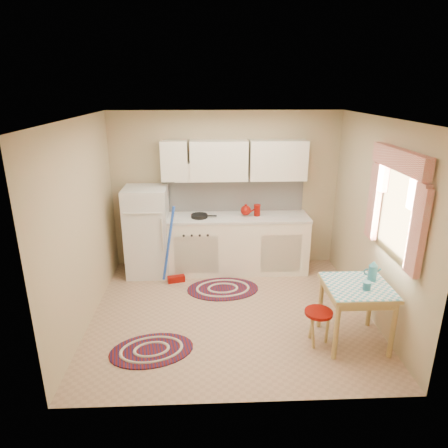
{
  "coord_description": "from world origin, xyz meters",
  "views": [
    {
      "loc": [
        -0.29,
        -4.61,
        2.84
      ],
      "look_at": [
        -0.08,
        0.25,
        1.15
      ],
      "focal_mm": 32.0,
      "sensor_mm": 36.0,
      "label": 1
    }
  ],
  "objects": [
    {
      "name": "stool",
      "position": [
        0.96,
        -0.71,
        0.21
      ],
      "size": [
        0.4,
        0.4,
        0.42
      ],
      "primitive_type": "cylinder",
      "rotation": [
        0.0,
        0.0,
        0.3
      ],
      "color": "#800B04",
      "rests_on": "ground"
    },
    {
      "name": "countertop",
      "position": [
        0.16,
        1.3,
        0.9
      ],
      "size": [
        2.27,
        0.62,
        0.04
      ],
      "primitive_type": "cube",
      "color": "silver",
      "rests_on": "base_cabinets"
    },
    {
      "name": "base_cabinets",
      "position": [
        0.16,
        1.3,
        0.44
      ],
      "size": [
        2.25,
        0.6,
        0.88
      ],
      "primitive_type": "cube",
      "color": "white",
      "rests_on": "ground"
    },
    {
      "name": "frying_pan",
      "position": [
        -0.42,
        1.25,
        0.94
      ],
      "size": [
        0.28,
        0.28,
        0.05
      ],
      "primitive_type": "cylinder",
      "rotation": [
        0.0,
        0.0,
        -0.08
      ],
      "color": "black",
      "rests_on": "countertop"
    },
    {
      "name": "table",
      "position": [
        1.39,
        -0.68,
        0.36
      ],
      "size": [
        0.72,
        0.72,
        0.72
      ],
      "primitive_type": "cube",
      "color": "tan",
      "rests_on": "ground"
    },
    {
      "name": "rug_left",
      "position": [
        -0.95,
        -0.78,
        0.01
      ],
      "size": [
        1.06,
        0.81,
        0.02
      ],
      "primitive_type": null,
      "rotation": [
        0.0,
        0.0,
        0.2
      ],
      "color": "#65120B",
      "rests_on": "ground"
    },
    {
      "name": "red_kettle",
      "position": [
        0.31,
        1.3,
        1.01
      ],
      "size": [
        0.21,
        0.19,
        0.18
      ],
      "primitive_type": null,
      "rotation": [
        0.0,
        0.0,
        -0.2
      ],
      "color": "#800B04",
      "rests_on": "countertop"
    },
    {
      "name": "broom",
      "position": [
        -0.78,
        0.9,
        0.6
      ],
      "size": [
        0.3,
        0.19,
        1.2
      ],
      "primitive_type": null,
      "rotation": [
        0.0,
        0.0,
        0.25
      ],
      "color": "blue",
      "rests_on": "ground"
    },
    {
      "name": "rug_center",
      "position": [
        -0.08,
        0.63,
        0.01
      ],
      "size": [
        1.09,
        0.77,
        0.02
      ],
      "primitive_type": null,
      "rotation": [
        0.0,
        0.0,
        0.06
      ],
      "color": "#65120B",
      "rests_on": "ground"
    },
    {
      "name": "coffee_pot",
      "position": [
        1.59,
        -0.56,
        0.84
      ],
      "size": [
        0.15,
        0.14,
        0.25
      ],
      "primitive_type": null,
      "rotation": [
        0.0,
        0.0,
        -0.36
      ],
      "color": "teal",
      "rests_on": "table"
    },
    {
      "name": "fridge",
      "position": [
        -1.23,
        1.25,
        0.7
      ],
      "size": [
        0.65,
        0.6,
        1.4
      ],
      "primitive_type": "cube",
      "color": "white",
      "rests_on": "ground"
    },
    {
      "name": "room_shell",
      "position": [
        0.16,
        0.24,
        1.6
      ],
      "size": [
        3.64,
        3.6,
        2.52
      ],
      "color": "tan",
      "rests_on": "ground"
    },
    {
      "name": "mug",
      "position": [
        1.44,
        -0.78,
        0.77
      ],
      "size": [
        0.11,
        0.11,
        0.1
      ],
      "primitive_type": "cylinder",
      "rotation": [
        0.0,
        0.0,
        0.27
      ],
      "color": "teal",
      "rests_on": "table"
    },
    {
      "name": "red_canister",
      "position": [
        0.48,
        1.3,
        1.0
      ],
      "size": [
        0.11,
        0.11,
        0.16
      ],
      "primitive_type": "cylinder",
      "rotation": [
        0.0,
        0.0,
        0.14
      ],
      "color": "#800B04",
      "rests_on": "countertop"
    }
  ]
}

